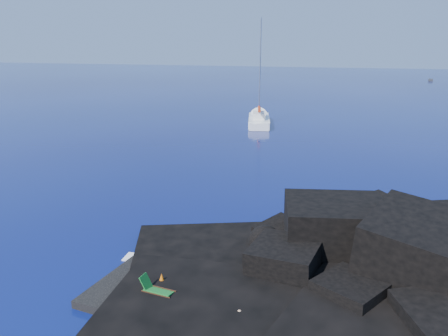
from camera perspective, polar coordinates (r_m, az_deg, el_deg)
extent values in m
plane|color=#04073A|center=(21.47, -15.87, -14.35)|extent=(400.00, 400.00, 0.00)
cube|color=black|center=(19.99, -3.73, -16.16)|extent=(9.08, 6.86, 0.70)
cube|color=silver|center=(17.95, 0.37, -18.82)|extent=(2.18, 1.52, 0.05)
cone|color=orange|center=(19.94, -8.12, -14.23)|extent=(0.51, 0.51, 0.59)
cube|color=#29292E|center=(146.71, 25.37, 10.25)|extent=(1.78, 4.20, 0.54)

